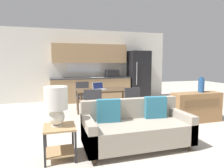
{
  "coord_description": "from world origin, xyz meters",
  "views": [
    {
      "loc": [
        -1.38,
        -3.12,
        1.49
      ],
      "look_at": [
        -0.01,
        1.5,
        0.95
      ],
      "focal_mm": 32.0,
      "sensor_mm": 36.0,
      "label": 1
    }
  ],
  "objects": [
    {
      "name": "kitchen_counter",
      "position": [
        0.02,
        4.33,
        0.84
      ],
      "size": [
        2.99,
        0.65,
        2.15
      ],
      "color": "tan",
      "rests_on": "ground_plane"
    },
    {
      "name": "wall_back",
      "position": [
        -0.0,
        4.63,
        1.35
      ],
      "size": [
        6.4,
        0.07,
        2.7
      ],
      "color": "silver",
      "rests_on": "ground_plane"
    },
    {
      "name": "table_lamp",
      "position": [
        -1.35,
        -0.05,
        0.87
      ],
      "size": [
        0.35,
        0.35,
        0.61
      ],
      "color": "silver",
      "rests_on": "side_table"
    },
    {
      "name": "dining_table",
      "position": [
        -0.05,
        2.09,
        0.68
      ],
      "size": [
        1.46,
        0.82,
        0.74
      ],
      "color": "brown",
      "rests_on": "ground_plane"
    },
    {
      "name": "vase",
      "position": [
        2.18,
        0.99,
        0.91
      ],
      "size": [
        0.15,
        0.15,
        0.38
      ],
      "color": "#234C84",
      "rests_on": "credenza"
    },
    {
      "name": "side_table",
      "position": [
        -1.31,
        -0.07,
        0.34
      ],
      "size": [
        0.47,
        0.47,
        0.51
      ],
      "color": "tan",
      "rests_on": "ground_plane"
    },
    {
      "name": "dining_chair_near_right",
      "position": [
        0.42,
        1.37,
        0.49
      ],
      "size": [
        0.45,
        0.45,
        0.88
      ],
      "rotation": [
        0.0,
        0.0,
        3.2
      ],
      "color": "#38383D",
      "rests_on": "ground_plane"
    },
    {
      "name": "dining_chair_far_left",
      "position": [
        -0.52,
        2.88,
        0.49
      ],
      "size": [
        0.43,
        0.43,
        0.88
      ],
      "rotation": [
        0.0,
        0.0,
        -0.02
      ],
      "color": "#38383D",
      "rests_on": "ground_plane"
    },
    {
      "name": "laptop",
      "position": [
        -0.2,
        2.07,
        0.79
      ],
      "size": [
        0.38,
        0.33,
        0.2
      ],
      "rotation": [
        0.0,
        0.0,
        0.27
      ],
      "color": "#B7BABC",
      "rests_on": "dining_table"
    },
    {
      "name": "dining_chair_near_left",
      "position": [
        -0.53,
        1.33,
        0.49
      ],
      "size": [
        0.46,
        0.46,
        0.88
      ],
      "rotation": [
        0.0,
        0.0,
        3.04
      ],
      "color": "#38383D",
      "rests_on": "ground_plane"
    },
    {
      "name": "refrigerator",
      "position": [
        1.93,
        4.25,
        0.96
      ],
      "size": [
        0.79,
        0.7,
        1.91
      ],
      "color": "black",
      "rests_on": "ground_plane"
    },
    {
      "name": "couch",
      "position": [
        -0.02,
        0.0,
        0.34
      ],
      "size": [
        1.84,
        0.8,
        0.85
      ],
      "color": "#3D2D1E",
      "rests_on": "ground_plane"
    },
    {
      "name": "credenza",
      "position": [
        2.02,
        0.95,
        0.36
      ],
      "size": [
        1.24,
        0.41,
        0.73
      ],
      "color": "olive",
      "rests_on": "ground_plane"
    },
    {
      "name": "ground_plane",
      "position": [
        0.0,
        0.0,
        0.0
      ],
      "size": [
        20.0,
        20.0,
        0.0
      ],
      "primitive_type": "plane",
      "color": "beige"
    }
  ]
}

